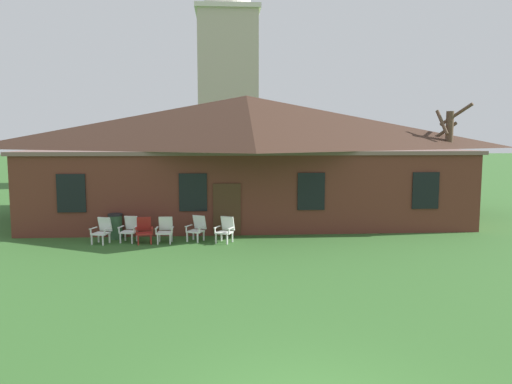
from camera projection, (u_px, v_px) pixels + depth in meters
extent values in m
cube|color=brown|center=(247.00, 184.00, 24.89)|extent=(18.82, 10.00, 3.20)
cube|color=#795B55|center=(246.00, 150.00, 24.70)|extent=(19.20, 10.20, 0.16)
pyramid|color=#382319|center=(246.00, 122.00, 24.55)|extent=(19.58, 10.40, 2.56)
cube|color=black|center=(71.00, 193.00, 19.42)|extent=(1.10, 0.06, 1.50)
cube|color=black|center=(193.00, 192.00, 19.73)|extent=(1.10, 0.06, 1.50)
cube|color=black|center=(311.00, 191.00, 20.04)|extent=(1.10, 0.06, 1.50)
cube|color=black|center=(426.00, 191.00, 20.35)|extent=(1.10, 0.06, 1.50)
cube|color=#422819|center=(227.00, 210.00, 19.90)|extent=(1.10, 0.06, 2.10)
cube|color=#BCB29E|center=(228.00, 100.00, 41.82)|extent=(4.80, 4.80, 13.84)
cube|color=silver|center=(228.00, 12.00, 41.01)|extent=(5.18, 5.18, 0.36)
cube|color=white|center=(103.00, 241.00, 18.23)|extent=(0.06, 0.06, 0.36)
cube|color=white|center=(92.00, 240.00, 18.35)|extent=(0.06, 0.06, 0.36)
cube|color=white|center=(109.00, 238.00, 18.65)|extent=(0.06, 0.06, 0.36)
cube|color=white|center=(99.00, 238.00, 18.77)|extent=(0.06, 0.06, 0.36)
cube|color=white|center=(101.00, 234.00, 18.48)|extent=(0.68, 0.67, 0.05)
cube|color=white|center=(105.00, 224.00, 18.74)|extent=(0.55, 0.35, 0.54)
cube|color=white|center=(107.00, 229.00, 18.36)|extent=(0.21, 0.46, 0.03)
cube|color=white|center=(105.00, 233.00, 18.22)|extent=(0.05, 0.05, 0.22)
cube|color=white|center=(93.00, 228.00, 18.51)|extent=(0.21, 0.46, 0.03)
cube|color=white|center=(91.00, 232.00, 18.37)|extent=(0.05, 0.05, 0.22)
cube|color=white|center=(132.00, 239.00, 18.54)|extent=(0.06, 0.06, 0.36)
cube|color=white|center=(120.00, 238.00, 18.61)|extent=(0.06, 0.06, 0.36)
cube|color=white|center=(137.00, 236.00, 18.97)|extent=(0.06, 0.06, 0.36)
cube|color=white|center=(125.00, 236.00, 19.04)|extent=(0.06, 0.06, 0.36)
cube|color=white|center=(129.00, 232.00, 18.77)|extent=(0.64, 0.63, 0.05)
cube|color=white|center=(132.00, 223.00, 19.04)|extent=(0.54, 0.30, 0.54)
cube|color=white|center=(135.00, 227.00, 18.68)|extent=(0.16, 0.47, 0.03)
cube|color=white|center=(134.00, 231.00, 18.53)|extent=(0.05, 0.05, 0.22)
cube|color=white|center=(121.00, 227.00, 18.77)|extent=(0.16, 0.47, 0.03)
cube|color=white|center=(119.00, 231.00, 18.62)|extent=(0.05, 0.05, 0.22)
cube|color=maroon|center=(151.00, 240.00, 18.38)|extent=(0.06, 0.06, 0.36)
cube|color=maroon|center=(138.00, 240.00, 18.26)|extent=(0.06, 0.06, 0.36)
cube|color=maroon|center=(151.00, 237.00, 18.80)|extent=(0.06, 0.06, 0.36)
cube|color=maroon|center=(138.00, 238.00, 18.69)|extent=(0.06, 0.06, 0.36)
cube|color=maroon|center=(144.00, 233.00, 18.51)|extent=(0.63, 0.61, 0.05)
cube|color=maroon|center=(144.00, 224.00, 18.78)|extent=(0.54, 0.28, 0.54)
cube|color=maroon|center=(152.00, 228.00, 18.54)|extent=(0.14, 0.47, 0.03)
cube|color=maroon|center=(153.00, 232.00, 18.40)|extent=(0.05, 0.05, 0.22)
cube|color=maroon|center=(136.00, 229.00, 18.40)|extent=(0.14, 0.47, 0.03)
cube|color=maroon|center=(136.00, 232.00, 18.25)|extent=(0.05, 0.05, 0.22)
cube|color=silver|center=(170.00, 240.00, 18.42)|extent=(0.05, 0.05, 0.36)
cube|color=silver|center=(158.00, 240.00, 18.40)|extent=(0.05, 0.05, 0.36)
cube|color=silver|center=(172.00, 237.00, 18.86)|extent=(0.05, 0.05, 0.36)
cube|color=silver|center=(160.00, 237.00, 18.84)|extent=(0.05, 0.05, 0.36)
cube|color=silver|center=(165.00, 233.00, 18.61)|extent=(0.56, 0.54, 0.05)
cube|color=silver|center=(166.00, 223.00, 18.88)|extent=(0.52, 0.21, 0.54)
cube|color=silver|center=(172.00, 228.00, 18.57)|extent=(0.07, 0.47, 0.03)
cube|color=silver|center=(172.00, 232.00, 18.43)|extent=(0.04, 0.04, 0.22)
cube|color=silver|center=(157.00, 228.00, 18.55)|extent=(0.07, 0.47, 0.03)
cube|color=silver|center=(156.00, 232.00, 18.41)|extent=(0.04, 0.04, 0.22)
cube|color=white|center=(198.00, 238.00, 18.65)|extent=(0.07, 0.07, 0.36)
cube|color=white|center=(187.00, 237.00, 18.84)|extent=(0.07, 0.07, 0.36)
cube|color=white|center=(204.00, 236.00, 19.05)|extent=(0.07, 0.07, 0.36)
cube|color=white|center=(193.00, 235.00, 19.24)|extent=(0.07, 0.07, 0.36)
cube|color=white|center=(195.00, 231.00, 18.92)|extent=(0.72, 0.71, 0.05)
cube|color=white|center=(200.00, 222.00, 19.17)|extent=(0.54, 0.41, 0.54)
cube|color=white|center=(202.00, 227.00, 18.76)|extent=(0.28, 0.44, 0.03)
cube|color=white|center=(200.00, 231.00, 18.62)|extent=(0.05, 0.05, 0.22)
cube|color=white|center=(189.00, 226.00, 19.00)|extent=(0.28, 0.44, 0.03)
cube|color=white|center=(186.00, 229.00, 18.87)|extent=(0.05, 0.05, 0.22)
cube|color=silver|center=(227.00, 240.00, 18.41)|extent=(0.07, 0.07, 0.36)
cube|color=silver|center=(216.00, 239.00, 18.58)|extent=(0.07, 0.07, 0.36)
cube|color=silver|center=(232.00, 237.00, 18.81)|extent=(0.07, 0.07, 0.36)
cube|color=silver|center=(221.00, 236.00, 18.99)|extent=(0.07, 0.07, 0.36)
cube|color=silver|center=(224.00, 233.00, 18.67)|extent=(0.72, 0.71, 0.05)
cube|color=silver|center=(228.00, 223.00, 18.93)|extent=(0.54, 0.40, 0.54)
cube|color=silver|center=(231.00, 228.00, 18.52)|extent=(0.26, 0.45, 0.03)
cube|color=silver|center=(229.00, 232.00, 18.39)|extent=(0.05, 0.05, 0.22)
cube|color=silver|center=(217.00, 227.00, 18.74)|extent=(0.26, 0.45, 0.03)
cube|color=silver|center=(215.00, 231.00, 18.61)|extent=(0.05, 0.05, 0.22)
cylinder|color=brown|center=(448.00, 165.00, 24.30)|extent=(0.36, 0.36, 5.14)
cylinder|color=brown|center=(442.00, 122.00, 23.96)|extent=(0.34, 1.00, 1.23)
cylinder|color=brown|center=(445.00, 131.00, 24.64)|extent=(1.15, 0.24, 0.90)
cylinder|color=brown|center=(456.00, 114.00, 24.58)|extent=(1.23, 1.28, 1.12)
cylinder|color=brown|center=(446.00, 153.00, 24.50)|extent=(0.69, 0.23, 1.05)
cylinder|color=#335638|center=(116.00, 227.00, 19.41)|extent=(0.52, 0.52, 0.90)
cylinder|color=black|center=(115.00, 215.00, 19.36)|extent=(0.56, 0.56, 0.08)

